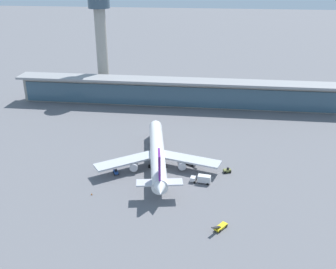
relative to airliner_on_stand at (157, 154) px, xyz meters
name	(u,v)px	position (x,y,z in m)	size (l,w,h in m)	color
ground_plane	(163,169)	(2.48, -2.76, -5.30)	(1200.00, 1200.00, 0.00)	slate
airliner_on_stand	(157,154)	(0.00, 0.00, 0.00)	(47.85, 62.96, 16.83)	white
service_truck_near_nose_yellow	(220,227)	(24.66, -37.42, -4.49)	(5.07, 6.31, 2.70)	yellow
service_truck_under_wing_olive	(227,170)	(27.13, -2.17, -4.43)	(3.25, 2.52, 2.05)	olive
service_truck_mid_apron_blue	(116,172)	(-14.69, -8.55, -4.43)	(2.81, 3.32, 2.05)	#234C9E
service_truck_by_tail_white	(202,179)	(17.92, -11.11, -3.61)	(7.54, 3.26, 3.10)	silver
service_truck_on_taxiway_grey	(190,163)	(12.83, 2.24, -4.49)	(6.59, 4.52, 2.70)	gray
terminal_building	(181,92)	(2.48, 72.09, 2.56)	(183.60, 12.80, 15.20)	#9E998E
control_tower	(101,38)	(-44.77, 84.32, 29.13)	(12.00, 12.00, 62.92)	#9E998E
safety_cone_alpha	(92,194)	(-19.39, -23.87, -4.98)	(0.62, 0.62, 0.70)	orange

